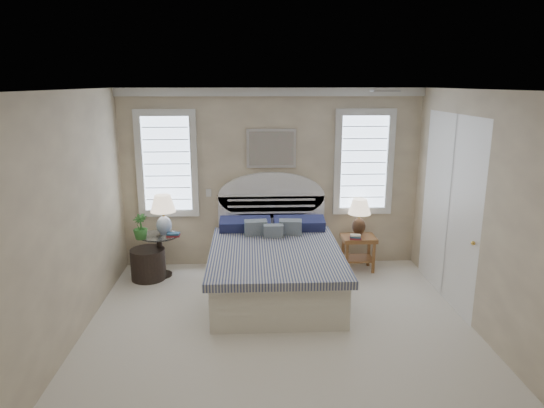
% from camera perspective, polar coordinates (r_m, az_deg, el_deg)
% --- Properties ---
extents(floor, '(4.50, 5.00, 0.01)m').
position_cam_1_polar(floor, '(5.47, 1.17, -16.33)').
color(floor, silver).
rests_on(floor, ground).
extents(ceiling, '(4.50, 5.00, 0.01)m').
position_cam_1_polar(ceiling, '(4.72, 1.33, 13.24)').
color(ceiling, silver).
rests_on(ceiling, wall_back).
extents(wall_back, '(4.50, 0.02, 2.70)m').
position_cam_1_polar(wall_back, '(7.35, -0.10, 2.96)').
color(wall_back, tan).
rests_on(wall_back, floor).
extents(wall_left, '(0.02, 5.00, 2.70)m').
position_cam_1_polar(wall_left, '(5.28, -23.96, -2.77)').
color(wall_left, tan).
rests_on(wall_left, floor).
extents(wall_right, '(0.02, 5.00, 2.70)m').
position_cam_1_polar(wall_right, '(5.55, 25.11, -2.09)').
color(wall_right, tan).
rests_on(wall_right, floor).
extents(crown_molding, '(4.50, 0.08, 0.12)m').
position_cam_1_polar(crown_molding, '(7.18, -0.08, 13.05)').
color(crown_molding, silver).
rests_on(crown_molding, wall_back).
extents(hvac_vent, '(0.30, 0.20, 0.02)m').
position_cam_1_polar(hvac_vent, '(5.72, 13.14, 12.83)').
color(hvac_vent, '#B2B2B2').
rests_on(hvac_vent, ceiling).
extents(switch_plate, '(0.08, 0.01, 0.12)m').
position_cam_1_polar(switch_plate, '(7.40, -7.46, 1.32)').
color(switch_plate, silver).
rests_on(switch_plate, wall_back).
extents(window_left, '(0.90, 0.06, 1.60)m').
position_cam_1_polar(window_left, '(7.38, -12.24, 4.65)').
color(window_left, '#C8DFFD').
rests_on(window_left, wall_back).
extents(window_right, '(0.90, 0.06, 1.60)m').
position_cam_1_polar(window_right, '(7.48, 10.72, 4.85)').
color(window_right, '#C8DFFD').
rests_on(window_right, wall_back).
extents(painting, '(0.74, 0.04, 0.58)m').
position_cam_1_polar(painting, '(7.24, -0.08, 6.55)').
color(painting, silver).
rests_on(painting, wall_back).
extents(closet_door, '(0.02, 1.80, 2.40)m').
position_cam_1_polar(closet_door, '(6.63, 20.10, -0.49)').
color(closet_door, white).
rests_on(closet_door, floor).
extents(bed, '(1.72, 2.28, 1.47)m').
position_cam_1_polar(bed, '(6.62, 0.33, -7.03)').
color(bed, silver).
rests_on(bed, floor).
extents(side_table_left, '(0.56, 0.56, 0.63)m').
position_cam_1_polar(side_table_left, '(7.29, -13.06, -5.39)').
color(side_table_left, black).
rests_on(side_table_left, floor).
extents(nightstand_right, '(0.50, 0.40, 0.53)m').
position_cam_1_polar(nightstand_right, '(7.44, 10.12, -4.83)').
color(nightstand_right, brown).
rests_on(nightstand_right, floor).
extents(floor_pot, '(0.65, 0.65, 0.45)m').
position_cam_1_polar(floor_pot, '(7.27, -14.36, -6.85)').
color(floor_pot, black).
rests_on(floor_pot, floor).
extents(lamp_left, '(0.38, 0.38, 0.59)m').
position_cam_1_polar(lamp_left, '(7.13, -12.68, -0.72)').
color(lamp_left, white).
rests_on(lamp_left, side_table_left).
extents(lamp_right, '(0.41, 0.41, 0.55)m').
position_cam_1_polar(lamp_right, '(7.41, 10.24, -1.02)').
color(lamp_right, black).
rests_on(lamp_right, nightstand_right).
extents(potted_plant, '(0.26, 0.26, 0.36)m').
position_cam_1_polar(potted_plant, '(7.04, -15.24, -2.60)').
color(potted_plant, '#347E32').
rests_on(potted_plant, side_table_left).
extents(books_left, '(0.19, 0.14, 0.05)m').
position_cam_1_polar(books_left, '(7.10, -11.53, -3.55)').
color(books_left, maroon).
rests_on(books_left, side_table_left).
extents(books_right, '(0.18, 0.14, 0.07)m').
position_cam_1_polar(books_right, '(7.26, 9.79, -3.84)').
color(books_right, maroon).
rests_on(books_right, nightstand_right).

